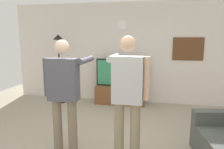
% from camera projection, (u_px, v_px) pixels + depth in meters
% --- Properties ---
extents(back_wall, '(6.40, 0.10, 2.70)m').
position_uv_depth(back_wall, '(126.00, 53.00, 5.95)').
color(back_wall, silver).
rests_on(back_wall, ground_plane).
extents(tv_stand, '(1.32, 0.43, 0.48)m').
position_uv_depth(tv_stand, '(120.00, 95.00, 5.82)').
color(tv_stand, brown).
rests_on(tv_stand, ground_plane).
extents(television, '(1.31, 0.07, 0.73)m').
position_uv_depth(television, '(121.00, 73.00, 5.76)').
color(television, black).
rests_on(television, tv_stand).
extents(wall_clock, '(0.25, 0.03, 0.25)m').
position_uv_depth(wall_clock, '(122.00, 25.00, 5.78)').
color(wall_clock, white).
extents(framed_picture, '(0.77, 0.04, 0.59)m').
position_uv_depth(framed_picture, '(188.00, 49.00, 5.55)').
color(framed_picture, brown).
extents(floor_lamp, '(0.32, 0.32, 1.85)m').
position_uv_depth(floor_lamp, '(59.00, 54.00, 5.80)').
color(floor_lamp, black).
rests_on(floor_lamp, ground_plane).
extents(person_standing_nearer_lamp, '(0.63, 0.78, 1.76)m').
position_uv_depth(person_standing_nearer_lamp, '(64.00, 90.00, 3.26)').
color(person_standing_nearer_lamp, '#7A6B56').
rests_on(person_standing_nearer_lamp, ground_plane).
extents(person_standing_nearer_couch, '(0.59, 0.78, 1.81)m').
position_uv_depth(person_standing_nearer_couch, '(128.00, 93.00, 2.96)').
color(person_standing_nearer_couch, gray).
rests_on(person_standing_nearer_couch, ground_plane).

